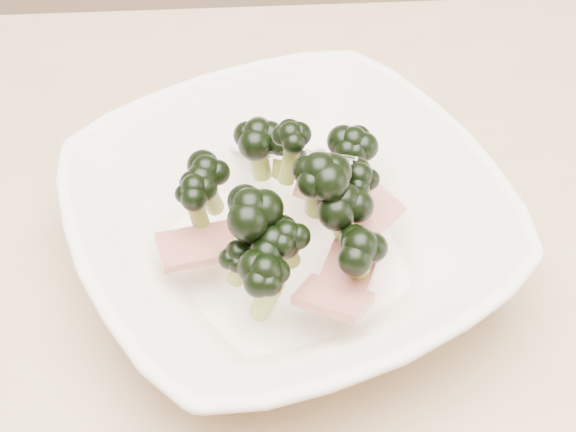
{
  "coord_description": "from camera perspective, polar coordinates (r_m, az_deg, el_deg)",
  "views": [
    {
      "loc": [
        0.02,
        -0.33,
        1.23
      ],
      "look_at": [
        0.05,
        0.05,
        0.8
      ],
      "focal_mm": 50.0,
      "sensor_mm": 36.0,
      "label": 1
    }
  ],
  "objects": [
    {
      "name": "dining_table",
      "position": [
        0.66,
        -3.82,
        -12.36
      ],
      "size": [
        1.2,
        0.8,
        0.75
      ],
      "color": "tan",
      "rests_on": "ground"
    },
    {
      "name": "broccoli_dish",
      "position": [
        0.58,
        0.03,
        -0.62
      ],
      "size": [
        0.4,
        0.4,
        0.12
      ],
      "color": "#F5E4CF",
      "rests_on": "dining_table"
    }
  ]
}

